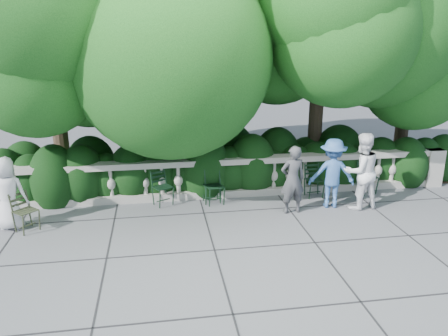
{
  "coord_description": "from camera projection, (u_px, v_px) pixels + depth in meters",
  "views": [
    {
      "loc": [
        -1.48,
        -8.39,
        3.97
      ],
      "look_at": [
        0.0,
        1.0,
        1.0
      ],
      "focal_mm": 35.0,
      "sensor_mm": 36.0,
      "label": 1
    }
  ],
  "objects": [
    {
      "name": "chair_d",
      "position": [
        166.0,
        207.0,
        10.37
      ],
      "size": [
        0.61,
        0.63,
        0.84
      ],
      "primitive_type": null,
      "rotation": [
        0.0,
        0.0,
        0.49
      ],
      "color": "black",
      "rests_on": "ground"
    },
    {
      "name": "chair_c",
      "position": [
        213.0,
        204.0,
        10.51
      ],
      "size": [
        0.49,
        0.52,
        0.84
      ],
      "primitive_type": null,
      "rotation": [
        0.0,
        0.0,
        0.11
      ],
      "color": "black",
      "rests_on": "ground"
    },
    {
      "name": "person_older_blue",
      "position": [
        332.0,
        173.0,
        10.16
      ],
      "size": [
        1.16,
        0.81,
        1.65
      ],
      "primitive_type": "imported",
      "rotation": [
        0.0,
        0.0,
        2.94
      ],
      "color": "#3660A2",
      "rests_on": "ground"
    },
    {
      "name": "person_woman_grey",
      "position": [
        293.0,
        180.0,
        9.82
      ],
      "size": [
        0.61,
        0.44,
        1.58
      ],
      "primitive_type": "imported",
      "rotation": [
        0.0,
        0.0,
        3.25
      ],
      "color": "#404145",
      "rests_on": "ground"
    },
    {
      "name": "chair_b",
      "position": [
        217.0,
        206.0,
        10.42
      ],
      "size": [
        0.52,
        0.55,
        0.84
      ],
      "primitive_type": null,
      "rotation": [
        0.0,
        0.0,
        0.17
      ],
      "color": "black",
      "rests_on": "ground"
    },
    {
      "name": "tree_canopy",
      "position": [
        237.0,
        32.0,
        11.24
      ],
      "size": [
        15.04,
        6.52,
        6.78
      ],
      "color": "#3F3023",
      "rests_on": "ground"
    },
    {
      "name": "shrub_hedge",
      "position": [
        213.0,
        181.0,
        12.14
      ],
      "size": [
        15.0,
        2.6,
        1.7
      ],
      "primitive_type": null,
      "color": "black",
      "rests_on": "ground"
    },
    {
      "name": "chair_e",
      "position": [
        370.0,
        195.0,
        11.1
      ],
      "size": [
        0.53,
        0.56,
        0.84
      ],
      "primitive_type": null,
      "rotation": [
        0.0,
        0.0,
        0.21
      ],
      "color": "black",
      "rests_on": "ground"
    },
    {
      "name": "person_casual_man",
      "position": [
        361.0,
        171.0,
        10.04
      ],
      "size": [
        0.97,
        0.81,
        1.8
      ],
      "primitive_type": "imported",
      "rotation": [
        0.0,
        0.0,
        3.29
      ],
      "color": "white",
      "rests_on": "ground"
    },
    {
      "name": "chair_weathered",
      "position": [
        32.0,
        233.0,
        9.03
      ],
      "size": [
        0.65,
        0.65,
        0.84
      ],
      "primitive_type": null,
      "rotation": [
        0.0,
        0.0,
        0.8
      ],
      "color": "black",
      "rests_on": "ground"
    },
    {
      "name": "ground",
      "position": [
        231.0,
        226.0,
        9.31
      ],
      "size": [
        90.0,
        90.0,
        0.0
      ],
      "primitive_type": "plane",
      "color": "#57585F",
      "rests_on": "ground"
    },
    {
      "name": "balustrade",
      "position": [
        219.0,
        178.0,
        10.86
      ],
      "size": [
        12.0,
        0.44,
        1.0
      ],
      "color": "#9E998E",
      "rests_on": "ground"
    },
    {
      "name": "chair_f",
      "position": [
        316.0,
        199.0,
        10.87
      ],
      "size": [
        0.47,
        0.51,
        0.84
      ],
      "primitive_type": null,
      "rotation": [
        0.0,
        0.0,
        0.06
      ],
      "color": "black",
      "rests_on": "ground"
    },
    {
      "name": "person_businessman",
      "position": [
        8.0,
        194.0,
        9.01
      ],
      "size": [
        0.81,
        0.57,
        1.56
      ],
      "primitive_type": "imported",
      "rotation": [
        0.0,
        0.0,
        3.04
      ],
      "color": "silver",
      "rests_on": "ground"
    }
  ]
}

